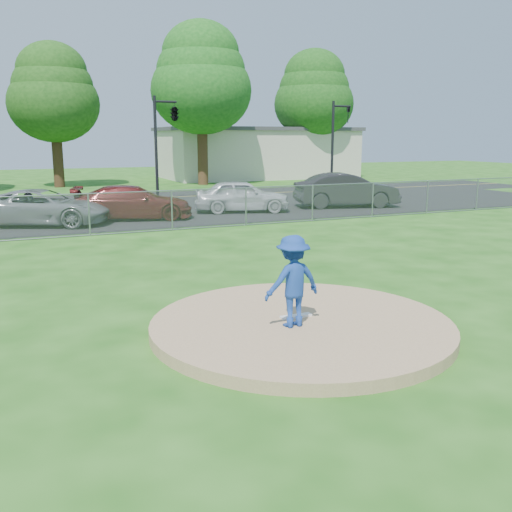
{
  "coord_description": "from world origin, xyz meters",
  "views": [
    {
      "loc": [
        -4.7,
        -8.6,
        3.41
      ],
      "look_at": [
        0.0,
        2.0,
        1.0
      ],
      "focal_mm": 40.0,
      "sensor_mm": 36.0,
      "label": 1
    }
  ],
  "objects_px": {
    "tree_center": "(53,92)",
    "traffic_signal_right": "(336,139)",
    "parked_car_gray": "(43,207)",
    "pitcher": "(293,281)",
    "parked_car_charcoal": "(347,190)",
    "parked_car_darkred": "(133,202)",
    "tree_right": "(201,78)",
    "tree_far_right": "(314,94)",
    "traffic_signal_center": "(173,115)",
    "commercial_building": "(256,152)",
    "parked_car_pearl": "(242,196)"
  },
  "relations": [
    {
      "from": "tree_center",
      "to": "traffic_signal_right",
      "type": "bearing_deg",
      "value": -38.22
    },
    {
      "from": "tree_center",
      "to": "parked_car_gray",
      "type": "xyz_separation_m",
      "value": [
        -2.32,
        -18.7,
        -5.75
      ]
    },
    {
      "from": "pitcher",
      "to": "parked_car_gray",
      "type": "relative_size",
      "value": 0.31
    },
    {
      "from": "parked_car_charcoal",
      "to": "parked_car_darkred",
      "type": "bearing_deg",
      "value": 105.72
    },
    {
      "from": "tree_right",
      "to": "parked_car_darkred",
      "type": "relative_size",
      "value": 2.36
    },
    {
      "from": "tree_far_right",
      "to": "parked_car_gray",
      "type": "relative_size",
      "value": 2.1
    },
    {
      "from": "tree_center",
      "to": "traffic_signal_right",
      "type": "height_order",
      "value": "tree_center"
    },
    {
      "from": "traffic_signal_center",
      "to": "pitcher",
      "type": "distance_m",
      "value": 22.88
    },
    {
      "from": "tree_right",
      "to": "tree_center",
      "type": "bearing_deg",
      "value": 168.69
    },
    {
      "from": "tree_center",
      "to": "traffic_signal_right",
      "type": "distance_m",
      "value": 19.64
    },
    {
      "from": "parked_car_gray",
      "to": "parked_car_charcoal",
      "type": "xyz_separation_m",
      "value": [
        14.34,
        0.36,
        0.13
      ]
    },
    {
      "from": "commercial_building",
      "to": "parked_car_darkred",
      "type": "bearing_deg",
      "value": -124.95
    },
    {
      "from": "traffic_signal_center",
      "to": "parked_car_pearl",
      "type": "bearing_deg",
      "value": -75.89
    },
    {
      "from": "pitcher",
      "to": "parked_car_darkred",
      "type": "height_order",
      "value": "pitcher"
    },
    {
      "from": "tree_far_right",
      "to": "parked_car_darkred",
      "type": "xyz_separation_m",
      "value": [
        -19.68,
        -19.44,
        -6.33
      ]
    },
    {
      "from": "parked_car_charcoal",
      "to": "tree_right",
      "type": "bearing_deg",
      "value": 22.23
    },
    {
      "from": "tree_right",
      "to": "commercial_building",
      "type": "bearing_deg",
      "value": 40.6
    },
    {
      "from": "commercial_building",
      "to": "parked_car_darkred",
      "type": "distance_m",
      "value": 27.41
    },
    {
      "from": "tree_far_right",
      "to": "parked_car_gray",
      "type": "height_order",
      "value": "tree_far_right"
    },
    {
      "from": "parked_car_charcoal",
      "to": "traffic_signal_center",
      "type": "bearing_deg",
      "value": 63.23
    },
    {
      "from": "traffic_signal_right",
      "to": "parked_car_charcoal",
      "type": "distance_m",
      "value": 7.54
    },
    {
      "from": "tree_far_right",
      "to": "parked_car_pearl",
      "type": "bearing_deg",
      "value": -127.35
    },
    {
      "from": "parked_car_charcoal",
      "to": "tree_center",
      "type": "bearing_deg",
      "value": 48.42
    },
    {
      "from": "tree_center",
      "to": "parked_car_pearl",
      "type": "bearing_deg",
      "value": -70.22
    },
    {
      "from": "tree_far_right",
      "to": "parked_car_gray",
      "type": "distance_m",
      "value": 31.18
    },
    {
      "from": "tree_right",
      "to": "traffic_signal_center",
      "type": "xyz_separation_m",
      "value": [
        -5.03,
        -10.0,
        -3.04
      ]
    },
    {
      "from": "tree_right",
      "to": "parked_car_charcoal",
      "type": "bearing_deg",
      "value": -82.95
    },
    {
      "from": "tree_far_right",
      "to": "commercial_building",
      "type": "bearing_deg",
      "value": 143.13
    },
    {
      "from": "traffic_signal_center",
      "to": "parked_car_gray",
      "type": "xyz_separation_m",
      "value": [
        -7.29,
        -6.7,
        -3.89
      ]
    },
    {
      "from": "traffic_signal_right",
      "to": "parked_car_pearl",
      "type": "relative_size",
      "value": 1.27
    },
    {
      "from": "tree_far_right",
      "to": "parked_car_pearl",
      "type": "height_order",
      "value": "tree_far_right"
    },
    {
      "from": "parked_car_darkred",
      "to": "parked_car_charcoal",
      "type": "xyz_separation_m",
      "value": [
        10.7,
        0.1,
        0.13
      ]
    },
    {
      "from": "pitcher",
      "to": "commercial_building",
      "type": "bearing_deg",
      "value": -117.05
    },
    {
      "from": "parked_car_pearl",
      "to": "tree_far_right",
      "type": "bearing_deg",
      "value": -20.68
    },
    {
      "from": "parked_car_darkred",
      "to": "parked_car_gray",
      "type": "bearing_deg",
      "value": 108.47
    },
    {
      "from": "pitcher",
      "to": "tree_center",
      "type": "bearing_deg",
      "value": -92.76
    },
    {
      "from": "tree_far_right",
      "to": "parked_car_pearl",
      "type": "xyz_separation_m",
      "value": [
        -14.52,
        -19.02,
        -6.3
      ]
    },
    {
      "from": "tree_right",
      "to": "traffic_signal_center",
      "type": "distance_m",
      "value": 11.6
    },
    {
      "from": "tree_center",
      "to": "traffic_signal_center",
      "type": "bearing_deg",
      "value": -67.51
    },
    {
      "from": "tree_right",
      "to": "pitcher",
      "type": "xyz_separation_m",
      "value": [
        -9.28,
        -32.19,
        -6.65
      ]
    },
    {
      "from": "parked_car_gray",
      "to": "parked_car_charcoal",
      "type": "distance_m",
      "value": 14.35
    },
    {
      "from": "commercial_building",
      "to": "parked_car_pearl",
      "type": "xyz_separation_m",
      "value": [
        -10.52,
        -22.02,
        -1.4
      ]
    },
    {
      "from": "traffic_signal_right",
      "to": "parked_car_pearl",
      "type": "height_order",
      "value": "traffic_signal_right"
    },
    {
      "from": "traffic_signal_right",
      "to": "parked_car_pearl",
      "type": "bearing_deg",
      "value": -145.48
    },
    {
      "from": "parked_car_gray",
      "to": "parked_car_pearl",
      "type": "distance_m",
      "value": 8.83
    },
    {
      "from": "parked_car_pearl",
      "to": "parked_car_darkred",
      "type": "bearing_deg",
      "value": 111.28
    },
    {
      "from": "tree_far_right",
      "to": "pitcher",
      "type": "distance_m",
      "value": 41.07
    },
    {
      "from": "tree_right",
      "to": "traffic_signal_center",
      "type": "height_order",
      "value": "tree_right"
    },
    {
      "from": "tree_far_right",
      "to": "tree_right",
      "type": "bearing_deg",
      "value": -164.74
    },
    {
      "from": "pitcher",
      "to": "parked_car_gray",
      "type": "xyz_separation_m",
      "value": [
        -3.04,
        15.5,
        -0.28
      ]
    }
  ]
}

